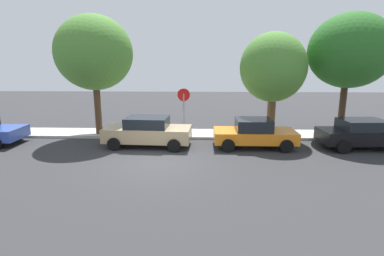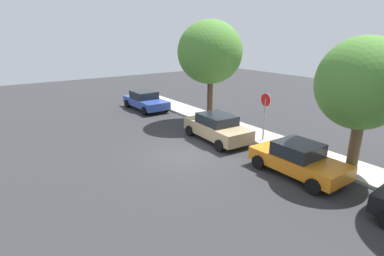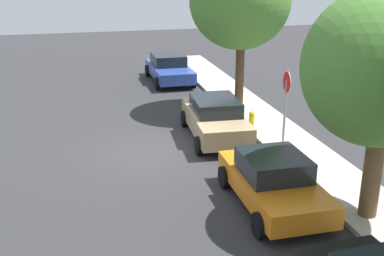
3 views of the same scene
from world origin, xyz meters
TOP-DOWN VIEW (x-y plane):
  - ground_plane at (0.00, 0.00)m, footprint 60.00×60.00m
  - sidewalk_curb at (0.00, 4.93)m, footprint 32.00×2.07m
  - stop_sign at (0.99, 4.47)m, footprint 0.76×0.08m
  - parked_car_tan at (-0.74, 2.52)m, footprint 4.45×2.23m
  - parked_car_orange at (4.66, 2.54)m, footprint 4.07×2.06m
  - parked_car_blue at (-9.80, 2.58)m, footprint 4.61×2.14m
  - street_tree_near_corner at (-3.92, 4.46)m, footprint 4.20×4.20m
  - street_tree_far at (5.86, 4.45)m, footprint 3.58×3.58m
  - fire_hydrant at (-1.39, 4.21)m, footprint 0.30×0.22m

SIDE VIEW (x-z plane):
  - ground_plane at x=0.00m, z-range 0.00..0.00m
  - sidewalk_curb at x=0.00m, z-range 0.00..0.14m
  - fire_hydrant at x=-1.39m, z-range 0.00..0.72m
  - parked_car_orange at x=4.66m, z-range 0.00..1.44m
  - parked_car_blue at x=-9.80m, z-range 0.00..1.46m
  - parked_car_tan at x=-0.74m, z-range 0.01..1.54m
  - stop_sign at x=0.99m, z-range 0.52..3.32m
  - street_tree_far at x=5.86m, z-range 1.01..6.82m
  - street_tree_near_corner at x=-3.92m, z-range 1.32..8.08m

